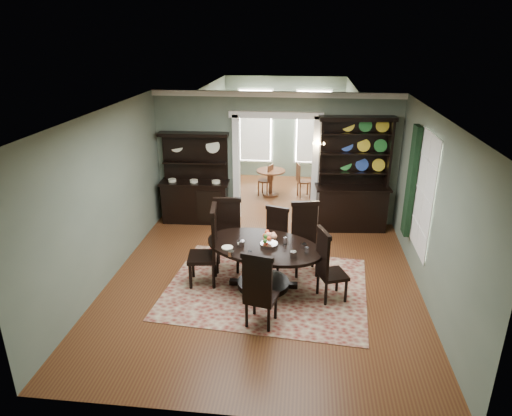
{
  "coord_description": "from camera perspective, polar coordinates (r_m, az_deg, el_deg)",
  "views": [
    {
      "loc": [
        0.69,
        -7.05,
        4.23
      ],
      "look_at": [
        -0.18,
        0.6,
        1.22
      ],
      "focal_mm": 32.0,
      "sensor_mm": 36.0,
      "label": 1
    }
  ],
  "objects": [
    {
      "name": "centerpiece",
      "position": [
        7.72,
        1.64,
        -4.3
      ],
      "size": [
        1.48,
        0.95,
        0.24
      ],
      "color": "silver",
      "rests_on": "dining_table"
    },
    {
      "name": "chair_far_right",
      "position": [
        8.44,
        6.13,
        -3.45
      ],
      "size": [
        0.58,
        0.56,
        1.34
      ],
      "rotation": [
        0.0,
        0.0,
        3.34
      ],
      "color": "black",
      "rests_on": "rug"
    },
    {
      "name": "wall_sconce",
      "position": [
        10.17,
        7.82,
        7.86
      ],
      "size": [
        0.27,
        0.21,
        0.21
      ],
      "color": "#B67E30",
      "rests_on": "back_wall_right"
    },
    {
      "name": "chair_far_left",
      "position": [
        8.54,
        -3.57,
        -2.99
      ],
      "size": [
        0.56,
        0.54,
        1.36
      ],
      "rotation": [
        0.0,
        0.0,
        3.27
      ],
      "color": "black",
      "rests_on": "rug"
    },
    {
      "name": "chair_end_right",
      "position": [
        7.59,
        8.88,
        -6.9
      ],
      "size": [
        0.58,
        0.6,
        1.27
      ],
      "rotation": [
        0.0,
        0.0,
        -1.21
      ],
      "color": "black",
      "rests_on": "rug"
    },
    {
      "name": "dining_table",
      "position": [
        7.9,
        0.95,
        -6.24
      ],
      "size": [
        2.43,
        2.43,
        0.81
      ],
      "rotation": [
        0.0,
        0.0,
        -0.33
      ],
      "color": "black",
      "rests_on": "rug"
    },
    {
      "name": "chair_near",
      "position": [
        6.83,
        0.39,
        -10.08
      ],
      "size": [
        0.56,
        0.54,
        1.27
      ],
      "rotation": [
        0.0,
        0.0,
        -0.23
      ],
      "color": "black",
      "rests_on": "rug"
    },
    {
      "name": "welsh_dresser",
      "position": [
        10.37,
        11.93,
        2.27
      ],
      "size": [
        1.67,
        0.74,
        2.53
      ],
      "rotation": [
        0.0,
        0.0,
        0.09
      ],
      "color": "black",
      "rests_on": "floor"
    },
    {
      "name": "doorway_trim",
      "position": [
        10.4,
        2.46,
        6.8
      ],
      "size": [
        2.08,
        0.25,
        2.57
      ],
      "color": "white",
      "rests_on": "floor"
    },
    {
      "name": "sideboard",
      "position": [
        10.71,
        -7.59,
        2.1
      ],
      "size": [
        1.61,
        0.63,
        2.09
      ],
      "rotation": [
        0.0,
        0.0,
        0.05
      ],
      "color": "black",
      "rests_on": "floor"
    },
    {
      "name": "room",
      "position": [
        7.6,
        0.85,
        0.94
      ],
      "size": [
        5.51,
        6.01,
        3.01
      ],
      "color": "brown",
      "rests_on": "ground"
    },
    {
      "name": "right_window",
      "position": [
        8.63,
        19.56,
        2.37
      ],
      "size": [
        0.15,
        1.47,
        2.12
      ],
      "color": "white",
      "rests_on": "wall_right"
    },
    {
      "name": "parlor_table",
      "position": [
        12.35,
        1.86,
        3.64
      ],
      "size": [
        0.78,
        0.78,
        0.72
      ],
      "color": "brown",
      "rests_on": "parlor_floor"
    },
    {
      "name": "parlor_chair_left",
      "position": [
        12.35,
        1.38,
        3.64
      ],
      "size": [
        0.41,
        0.4,
        0.88
      ],
      "rotation": [
        0.0,
        0.0,
        1.23
      ],
      "color": "brown",
      "rests_on": "parlor_floor"
    },
    {
      "name": "parlor",
      "position": [
        12.88,
        3.28,
        9.18
      ],
      "size": [
        3.51,
        3.5,
        3.01
      ],
      "color": "brown",
      "rests_on": "ground"
    },
    {
      "name": "chair_end_left",
      "position": [
        7.97,
        -5.9,
        -4.54
      ],
      "size": [
        0.57,
        0.6,
        1.45
      ],
      "rotation": [
        0.0,
        0.0,
        1.7
      ],
      "color": "black",
      "rests_on": "rug"
    },
    {
      "name": "parlor_chair_right",
      "position": [
        12.29,
        5.76,
        3.57
      ],
      "size": [
        0.43,
        0.42,
        0.93
      ],
      "rotation": [
        0.0,
        0.0,
        -1.29
      ],
      "color": "brown",
      "rests_on": "parlor_floor"
    },
    {
      "name": "rug",
      "position": [
        8.14,
        1.32,
        -9.87
      ],
      "size": [
        3.64,
        2.99,
        0.01
      ],
      "primitive_type": "cube",
      "rotation": [
        0.0,
        0.0,
        -0.08
      ],
      "color": "maroon",
      "rests_on": "floor"
    },
    {
      "name": "chair_far_mid",
      "position": [
        8.57,
        2.42,
        -3.53
      ],
      "size": [
        0.54,
        0.53,
        1.19
      ],
      "rotation": [
        0.0,
        0.0,
        2.83
      ],
      "color": "black",
      "rests_on": "rug"
    }
  ]
}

